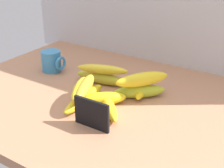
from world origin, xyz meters
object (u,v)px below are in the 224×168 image
(banana_8, at_px, (142,79))
(banana_9, at_px, (80,88))
(coffee_mug, at_px, (52,61))
(banana_7, at_px, (85,87))
(banana_3, at_px, (100,78))
(banana_1, at_px, (109,107))
(banana_5, at_px, (140,91))
(chalkboard_sign, at_px, (92,115))
(banana_2, at_px, (144,88))
(banana_0, at_px, (101,99))
(banana_4, at_px, (84,98))
(banana_6, at_px, (102,69))

(banana_8, height_order, banana_9, banana_8)
(coffee_mug, bearing_deg, banana_7, -28.09)
(banana_3, height_order, banana_8, banana_8)
(banana_1, bearing_deg, banana_5, 76.90)
(banana_1, xyz_separation_m, banana_8, (0.04, 0.14, 0.05))
(banana_5, bearing_deg, chalkboard_sign, -96.45)
(coffee_mug, xyz_separation_m, banana_8, (0.39, -0.01, 0.02))
(banana_3, height_order, banana_7, banana_7)
(banana_2, xyz_separation_m, banana_9, (-0.13, -0.18, 0.04))
(banana_0, bearing_deg, chalkboard_sign, -66.96)
(banana_0, distance_m, banana_7, 0.06)
(banana_5, bearing_deg, banana_0, -123.20)
(banana_1, height_order, banana_3, banana_3)
(banana_3, bearing_deg, coffee_mug, -178.13)
(coffee_mug, distance_m, banana_3, 0.22)
(chalkboard_sign, xyz_separation_m, banana_3, (-0.14, 0.25, -0.02))
(banana_0, bearing_deg, banana_3, 125.26)
(banana_8, distance_m, banana_9, 0.20)
(banana_5, height_order, banana_8, banana_8)
(chalkboard_sign, relative_size, banana_2, 0.67)
(banana_5, bearing_deg, coffee_mug, 178.12)
(coffee_mug, distance_m, banana_1, 0.39)
(banana_7, bearing_deg, banana_9, -136.09)
(banana_1, bearing_deg, banana_7, 178.56)
(banana_1, relative_size, banana_5, 0.99)
(banana_5, height_order, banana_9, banana_9)
(banana_4, bearing_deg, banana_3, 106.06)
(chalkboard_sign, distance_m, coffee_mug, 0.43)
(banana_2, relative_size, banana_9, 1.06)
(banana_9, bearing_deg, banana_3, 102.30)
(banana_0, xyz_separation_m, banana_8, (0.08, 0.12, 0.04))
(chalkboard_sign, bearing_deg, banana_7, 134.93)
(banana_5, relative_size, banana_9, 1.08)
(banana_2, bearing_deg, banana_1, -98.81)
(banana_4, bearing_deg, banana_8, 46.60)
(banana_1, distance_m, banana_8, 0.15)
(chalkboard_sign, xyz_separation_m, coffee_mug, (-0.36, 0.24, 0.00))
(banana_3, bearing_deg, banana_7, -72.65)
(banana_6, bearing_deg, banana_4, -77.96)
(coffee_mug, relative_size, banana_3, 0.48)
(banana_0, relative_size, banana_3, 0.86)
(banana_1, bearing_deg, banana_0, 154.45)
(banana_4, height_order, banana_8, banana_8)
(coffee_mug, relative_size, banana_8, 0.50)
(coffee_mug, xyz_separation_m, banana_5, (0.39, -0.01, -0.02))
(banana_9, bearing_deg, banana_7, 43.91)
(chalkboard_sign, relative_size, banana_4, 0.53)
(chalkboard_sign, bearing_deg, banana_8, 82.33)
(chalkboard_sign, height_order, banana_9, chalkboard_sign)
(banana_0, bearing_deg, banana_1, -25.55)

